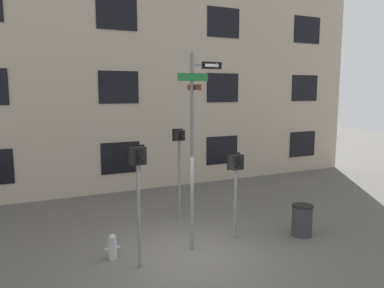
{
  "coord_description": "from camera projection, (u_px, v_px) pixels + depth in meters",
  "views": [
    {
      "loc": [
        -3.79,
        -8.27,
        4.15
      ],
      "look_at": [
        0.21,
        0.25,
        2.82
      ],
      "focal_mm": 35.0,
      "sensor_mm": 36.0,
      "label": 1
    }
  ],
  "objects": [
    {
      "name": "pedestrian_signal_across",
      "position": [
        179.0,
        151.0,
        12.02
      ],
      "size": [
        0.36,
        0.4,
        2.96
      ],
      "color": "slate",
      "rests_on": "ground_plane"
    },
    {
      "name": "building_facade",
      "position": [
        115.0,
        14.0,
        14.88
      ],
      "size": [
        24.0,
        0.63,
        14.38
      ],
      "color": "tan",
      "rests_on": "ground_plane"
    },
    {
      "name": "trash_bin",
      "position": [
        302.0,
        220.0,
        10.82
      ],
      "size": [
        0.61,
        0.61,
        0.91
      ],
      "color": "#333338",
      "rests_on": "ground_plane"
    },
    {
      "name": "fire_hydrant",
      "position": [
        112.0,
        247.0,
        9.31
      ],
      "size": [
        0.37,
        0.21,
        0.64
      ],
      "color": "#A5A5A8",
      "rests_on": "ground_plane"
    },
    {
      "name": "pedestrian_signal_left",
      "position": [
        138.0,
        172.0,
        8.56
      ],
      "size": [
        0.42,
        0.4,
        2.93
      ],
      "color": "slate",
      "rests_on": "ground_plane"
    },
    {
      "name": "ground_plane",
      "position": [
        189.0,
        255.0,
        9.58
      ],
      "size": [
        60.0,
        60.0,
        0.0
      ],
      "primitive_type": "plane",
      "color": "#595651"
    },
    {
      "name": "street_sign_pole",
      "position": [
        194.0,
        138.0,
        9.5
      ],
      "size": [
        1.24,
        0.78,
        5.09
      ],
      "color": "slate",
      "rests_on": "ground_plane"
    },
    {
      "name": "pedestrian_signal_right",
      "position": [
        236.0,
        171.0,
        10.37
      ],
      "size": [
        0.41,
        0.4,
        2.45
      ],
      "color": "slate",
      "rests_on": "ground_plane"
    }
  ]
}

